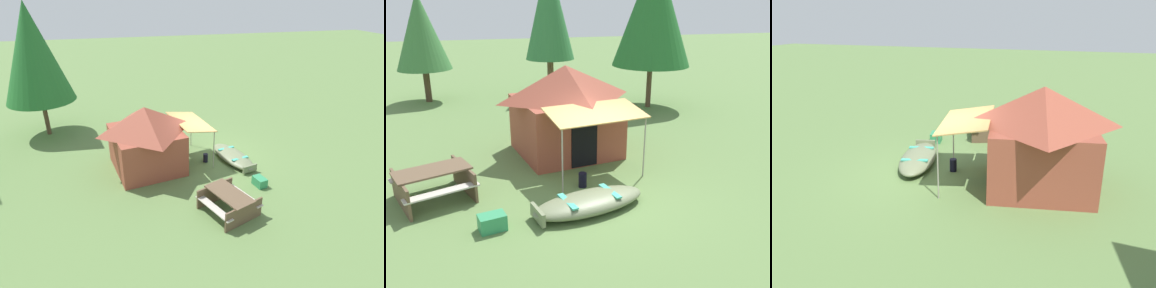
% 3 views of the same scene
% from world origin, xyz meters
% --- Properties ---
extents(ground_plane, '(80.00, 80.00, 0.00)m').
position_xyz_m(ground_plane, '(0.00, 0.00, 0.00)').
color(ground_plane, '#5D7C43').
extents(beached_rowboat, '(2.80, 1.58, 0.38)m').
position_xyz_m(beached_rowboat, '(-0.64, -0.83, 0.20)').
color(beached_rowboat, '#707A57').
rests_on(beached_rowboat, ground_plane).
extents(canvas_cabin_tent, '(3.34, 4.33, 2.62)m').
position_xyz_m(canvas_cabin_tent, '(-0.30, 2.77, 1.36)').
color(canvas_cabin_tent, '#984633').
rests_on(canvas_cabin_tent, ground_plane).
extents(picnic_table, '(2.06, 1.98, 0.74)m').
position_xyz_m(picnic_table, '(-3.93, 0.58, 0.46)').
color(picnic_table, brown).
rests_on(picnic_table, ground_plane).
extents(cooler_box, '(0.60, 0.46, 0.34)m').
position_xyz_m(cooler_box, '(-2.73, -1.10, 0.17)').
color(cooler_box, '#318F58').
rests_on(cooler_box, ground_plane).
extents(fuel_can, '(0.28, 0.28, 0.37)m').
position_xyz_m(fuel_can, '(-0.46, 0.34, 0.19)').
color(fuel_can, black).
rests_on(fuel_can, ground_plane).
extents(pine_tree_back_left, '(2.28, 2.28, 6.29)m').
position_xyz_m(pine_tree_back_left, '(0.79, 10.65, 3.97)').
color(pine_tree_back_left, brown).
rests_on(pine_tree_back_left, ground_plane).
extents(pine_tree_back_right, '(2.33, 2.33, 4.70)m').
position_xyz_m(pine_tree_back_right, '(-4.82, 10.59, 3.06)').
color(pine_tree_back_right, '#493725').
rests_on(pine_tree_back_right, ground_plane).
extents(pine_tree_far_center, '(3.18, 3.18, 6.27)m').
position_xyz_m(pine_tree_far_center, '(4.34, 7.20, 4.01)').
color(pine_tree_far_center, brown).
rests_on(pine_tree_far_center, ground_plane).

